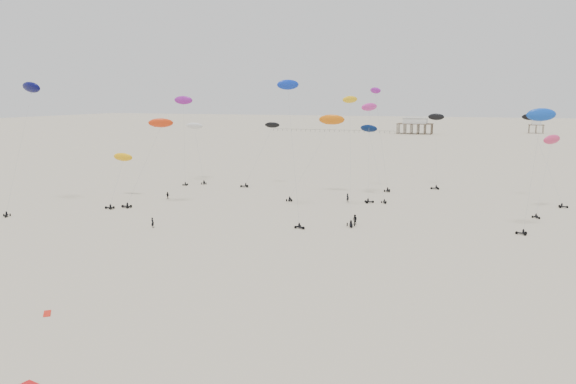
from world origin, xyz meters
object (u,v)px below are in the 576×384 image
at_px(pavilion_small, 536,128).
at_px(spectator_0, 153,228).
at_px(rig_0, 372,142).
at_px(pavilion_main, 415,127).
at_px(rig_4, 550,150).

bearing_deg(pavilion_small, spectator_0, -105.77).
bearing_deg(pavilion_small, rig_0, -101.83).
relative_size(pavilion_main, rig_4, 1.27).
relative_size(rig_0, rig_4, 1.04).
distance_m(pavilion_main, spectator_0, 266.48).
bearing_deg(spectator_0, pavilion_main, -68.44).
distance_m(rig_0, rig_4, 35.95).
bearing_deg(rig_0, pavilion_main, -112.27).
xyz_separation_m(pavilion_main, spectator_0, (-13.61, -266.10, -4.22)).
relative_size(pavilion_small, spectator_0, 4.20).
xyz_separation_m(pavilion_small, rig_4, (-17.50, -257.32, 8.65)).
relative_size(pavilion_main, spectator_0, 9.80).
bearing_deg(rig_4, spectator_0, -3.43).
bearing_deg(spectator_0, pavilion_small, -81.28).
distance_m(rig_0, spectator_0, 52.81).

